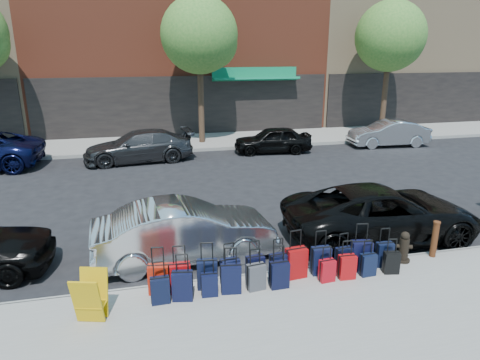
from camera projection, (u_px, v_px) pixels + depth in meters
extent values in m
plane|color=black|center=(230.00, 208.00, 13.69)|extent=(120.00, 120.00, 0.00)
cube|color=gray|center=(305.00, 330.00, 7.62)|extent=(60.00, 4.00, 0.15)
cube|color=gray|center=(192.00, 142.00, 22.97)|extent=(60.00, 4.00, 0.15)
cube|color=gray|center=(272.00, 274.00, 9.50)|extent=(60.00, 0.08, 0.15)
cube|color=gray|center=(197.00, 150.00, 21.09)|extent=(60.00, 0.08, 0.15)
cube|color=black|center=(186.00, 107.00, 24.31)|extent=(16.66, 0.15, 3.40)
cube|color=#0C724B|center=(256.00, 79.00, 24.41)|extent=(5.00, 0.91, 0.27)
cube|color=#0C724B|center=(255.00, 72.00, 24.59)|extent=(5.00, 0.10, 0.60)
cube|color=black|center=(432.00, 99.00, 27.80)|extent=(14.70, 0.15, 3.40)
cylinder|color=black|center=(201.00, 96.00, 21.89)|extent=(0.30, 0.30, 4.80)
sphere|color=#306C24|center=(199.00, 35.00, 21.01)|extent=(3.80, 3.80, 3.80)
sphere|color=#306C24|center=(211.00, 43.00, 21.25)|extent=(2.58, 2.58, 2.58)
cylinder|color=black|center=(385.00, 91.00, 24.18)|extent=(0.30, 0.30, 4.80)
sphere|color=#306C24|center=(390.00, 36.00, 23.30)|extent=(3.80, 3.80, 3.80)
sphere|color=#306C24|center=(399.00, 43.00, 23.55)|extent=(2.58, 2.58, 2.58)
cube|color=#A01A0A|center=(159.00, 279.00, 8.57)|extent=(0.44, 0.28, 0.61)
cylinder|color=black|center=(157.00, 249.00, 8.37)|extent=(0.23, 0.06, 0.03)
cube|color=#9E0A0C|center=(180.00, 278.00, 8.61)|extent=(0.42, 0.24, 0.62)
cylinder|color=black|center=(179.00, 248.00, 8.41)|extent=(0.23, 0.04, 0.03)
cube|color=black|center=(207.00, 274.00, 8.74)|extent=(0.44, 0.29, 0.62)
cylinder|color=black|center=(207.00, 244.00, 8.55)|extent=(0.23, 0.07, 0.03)
cube|color=black|center=(230.00, 272.00, 8.89)|extent=(0.41, 0.27, 0.57)
cylinder|color=black|center=(230.00, 245.00, 8.70)|extent=(0.22, 0.07, 0.03)
cube|color=black|center=(255.00, 269.00, 9.02)|extent=(0.39, 0.24, 0.56)
cylinder|color=black|center=(256.00, 242.00, 8.85)|extent=(0.21, 0.05, 0.03)
cube|color=black|center=(279.00, 267.00, 9.11)|extent=(0.40, 0.25, 0.57)
cylinder|color=black|center=(279.00, 240.00, 8.93)|extent=(0.21, 0.05, 0.03)
cube|color=#91090B|center=(296.00, 263.00, 9.16)|extent=(0.47, 0.29, 0.67)
cylinder|color=black|center=(297.00, 232.00, 8.95)|extent=(0.25, 0.06, 0.03)
cube|color=black|center=(321.00, 261.00, 9.31)|extent=(0.42, 0.23, 0.62)
cylinder|color=black|center=(323.00, 232.00, 9.12)|extent=(0.23, 0.04, 0.03)
cube|color=black|center=(344.00, 259.00, 9.44)|extent=(0.38, 0.23, 0.55)
cylinder|color=black|center=(346.00, 235.00, 9.26)|extent=(0.21, 0.05, 0.03)
cube|color=black|center=(361.00, 255.00, 9.49)|extent=(0.48, 0.31, 0.67)
cylinder|color=black|center=(364.00, 225.00, 9.27)|extent=(0.25, 0.07, 0.03)
cube|color=black|center=(384.00, 254.00, 9.66)|extent=(0.38, 0.23, 0.56)
cylinder|color=black|center=(387.00, 230.00, 9.48)|extent=(0.21, 0.05, 0.03)
cube|color=black|center=(160.00, 290.00, 8.25)|extent=(0.36, 0.22, 0.53)
cylinder|color=black|center=(158.00, 264.00, 8.08)|extent=(0.20, 0.04, 0.03)
cube|color=black|center=(183.00, 286.00, 8.35)|extent=(0.44, 0.31, 0.59)
cylinder|color=black|center=(181.00, 256.00, 8.16)|extent=(0.23, 0.08, 0.03)
cube|color=black|center=(209.00, 285.00, 8.49)|extent=(0.33, 0.21, 0.48)
cylinder|color=black|center=(209.00, 261.00, 8.34)|extent=(0.18, 0.04, 0.03)
cube|color=black|center=(231.00, 279.00, 8.60)|extent=(0.43, 0.28, 0.59)
cylinder|color=black|center=(231.00, 250.00, 8.41)|extent=(0.23, 0.06, 0.03)
cube|color=#3C3C41|center=(256.00, 277.00, 8.71)|extent=(0.40, 0.26, 0.55)
cylinder|color=black|center=(256.00, 250.00, 8.54)|extent=(0.21, 0.06, 0.03)
cube|color=black|center=(279.00, 275.00, 8.78)|extent=(0.39, 0.23, 0.57)
cylinder|color=black|center=(280.00, 248.00, 8.60)|extent=(0.22, 0.04, 0.03)
cube|color=#9F0A14|center=(327.00, 271.00, 9.03)|extent=(0.34, 0.22, 0.48)
cylinder|color=black|center=(329.00, 248.00, 8.87)|extent=(0.18, 0.05, 0.03)
cube|color=#9C0A0D|center=(347.00, 267.00, 9.13)|extent=(0.37, 0.22, 0.53)
cylinder|color=black|center=(349.00, 242.00, 8.96)|extent=(0.20, 0.04, 0.03)
cube|color=black|center=(368.00, 265.00, 9.26)|extent=(0.35, 0.22, 0.50)
cylinder|color=black|center=(370.00, 242.00, 9.10)|extent=(0.19, 0.04, 0.03)
cube|color=black|center=(391.00, 263.00, 9.36)|extent=(0.36, 0.25, 0.49)
cylinder|color=black|center=(394.00, 240.00, 9.20)|extent=(0.19, 0.06, 0.03)
cylinder|color=black|center=(402.00, 260.00, 9.94)|extent=(0.33, 0.33, 0.06)
cylinder|color=black|center=(404.00, 249.00, 9.86)|extent=(0.22, 0.22, 0.51)
sphere|color=black|center=(405.00, 236.00, 9.76)|extent=(0.20, 0.20, 0.20)
cylinder|color=black|center=(404.00, 246.00, 9.84)|extent=(0.38, 0.22, 0.09)
cylinder|color=#38190C|center=(435.00, 240.00, 10.04)|extent=(0.14, 0.14, 0.87)
cylinder|color=#38190C|center=(437.00, 222.00, 9.91)|extent=(0.16, 0.16, 0.04)
cube|color=#CA9B0B|center=(87.00, 302.00, 7.51)|extent=(0.55, 0.36, 0.92)
cube|color=#CA9B0B|center=(94.00, 292.00, 7.83)|extent=(0.55, 0.36, 0.92)
cube|color=#CA9B0B|center=(91.00, 304.00, 7.71)|extent=(0.58, 0.46, 0.02)
imported|color=silver|center=(185.00, 231.00, 10.17)|extent=(4.45, 1.88, 1.43)
imported|color=black|center=(382.00, 213.00, 11.30)|extent=(5.27, 2.59, 1.44)
imported|color=#343437|center=(139.00, 146.00, 19.10)|extent=(4.95, 2.39, 1.39)
imported|color=black|center=(273.00, 140.00, 20.75)|extent=(3.86, 1.89, 1.27)
imported|color=#BABDC2|center=(388.00, 133.00, 22.14)|extent=(4.17, 1.72, 1.34)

